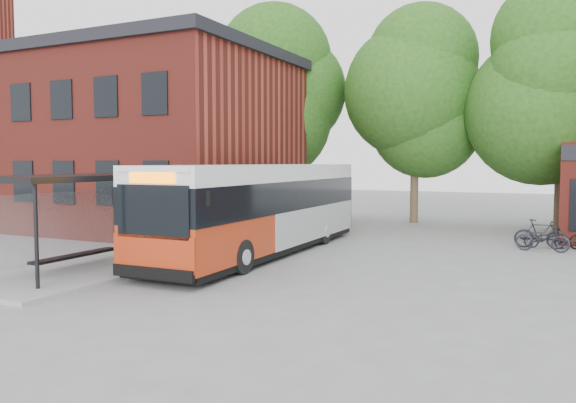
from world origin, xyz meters
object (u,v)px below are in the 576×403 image
at_px(bicycle_1, 540,234).
at_px(bicycle_2, 547,238).
at_px(bicycle_0, 543,239).
at_px(bus_shelter, 82,224).
at_px(city_bus, 263,209).

bearing_deg(bicycle_1, bicycle_2, -73.09).
xyz_separation_m(bicycle_0, bicycle_1, (-0.10, 0.78, 0.07)).
xyz_separation_m(bus_shelter, city_bus, (3.04, 5.40, 0.12)).
bearing_deg(bicycle_2, bus_shelter, 124.91).
bearing_deg(bicycle_0, bicycle_1, 10.23).
xyz_separation_m(city_bus, bicycle_1, (8.84, 5.52, -1.03)).
xyz_separation_m(bus_shelter, bicycle_1, (11.88, 10.93, -0.90)).
bearing_deg(bicycle_0, bicycle_2, -5.09).
relative_size(bicycle_0, bicycle_1, 1.00).
bearing_deg(city_bus, bicycle_0, 26.98).
relative_size(bus_shelter, bicycle_2, 4.48).
height_order(bus_shelter, bicycle_0, bus_shelter).
bearing_deg(bicycle_2, bicycle_1, 103.22).
height_order(bicycle_1, bicycle_2, bicycle_1).
distance_m(bus_shelter, bicycle_2, 16.39).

